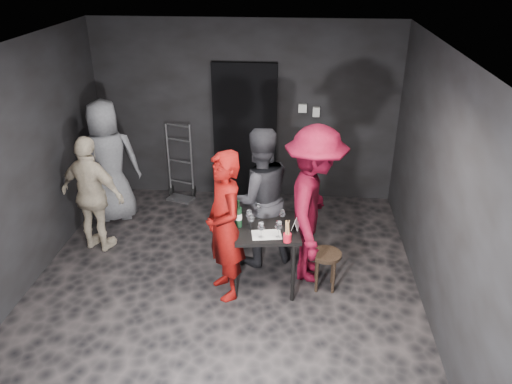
# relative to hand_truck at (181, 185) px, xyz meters

# --- Properties ---
(floor) EXTENTS (4.50, 5.00, 0.02)m
(floor) POSITION_rel_hand_truck_xyz_m (1.00, -2.27, -0.22)
(floor) COLOR black
(floor) RESTS_ON ground
(ceiling) EXTENTS (4.50, 5.00, 0.02)m
(ceiling) POSITION_rel_hand_truck_xyz_m (1.00, -2.27, 2.48)
(ceiling) COLOR silver
(ceiling) RESTS_ON ground
(wall_back) EXTENTS (4.50, 0.04, 2.70)m
(wall_back) POSITION_rel_hand_truck_xyz_m (1.00, 0.23, 1.13)
(wall_back) COLOR black
(wall_back) RESTS_ON ground
(wall_front) EXTENTS (4.50, 0.04, 2.70)m
(wall_front) POSITION_rel_hand_truck_xyz_m (1.00, -4.77, 1.13)
(wall_front) COLOR black
(wall_front) RESTS_ON ground
(wall_left) EXTENTS (0.04, 5.00, 2.70)m
(wall_left) POSITION_rel_hand_truck_xyz_m (-1.25, -2.27, 1.13)
(wall_left) COLOR black
(wall_left) RESTS_ON ground
(wall_right) EXTENTS (0.04, 5.00, 2.70)m
(wall_right) POSITION_rel_hand_truck_xyz_m (3.25, -2.27, 1.13)
(wall_right) COLOR black
(wall_right) RESTS_ON ground
(doorway) EXTENTS (0.95, 0.10, 2.10)m
(doorway) POSITION_rel_hand_truck_xyz_m (1.00, 0.17, 0.83)
(doorway) COLOR black
(doorway) RESTS_ON ground
(wallbox_upper) EXTENTS (0.12, 0.06, 0.12)m
(wallbox_upper) POSITION_rel_hand_truck_xyz_m (1.85, 0.18, 1.23)
(wallbox_upper) COLOR #B7B7B2
(wallbox_upper) RESTS_ON wall_back
(wallbox_lower) EXTENTS (0.10, 0.06, 0.14)m
(wallbox_lower) POSITION_rel_hand_truck_xyz_m (2.05, 0.18, 1.18)
(wallbox_lower) COLOR #B7B7B2
(wallbox_lower) RESTS_ON wall_back
(hand_truck) EXTENTS (0.40, 0.34, 1.20)m
(hand_truck) POSITION_rel_hand_truck_xyz_m (0.00, 0.00, 0.00)
(hand_truck) COLOR #B2B2B7
(hand_truck) RESTS_ON floor
(tasting_table) EXTENTS (0.72, 0.72, 0.75)m
(tasting_table) POSITION_rel_hand_truck_xyz_m (1.48, -2.09, 0.43)
(tasting_table) COLOR black
(tasting_table) RESTS_ON floor
(stool) EXTENTS (0.35, 0.35, 0.47)m
(stool) POSITION_rel_hand_truck_xyz_m (2.16, -2.14, 0.16)
(stool) COLOR black
(stool) RESTS_ON floor
(server_red) EXTENTS (0.76, 0.86, 1.98)m
(server_red) POSITION_rel_hand_truck_xyz_m (1.04, -2.32, 0.77)
(server_red) COLOR maroon
(server_red) RESTS_ON floor
(woman_black) EXTENTS (1.13, 0.88, 2.04)m
(woman_black) POSITION_rel_hand_truck_xyz_m (1.35, -1.62, 0.80)
(woman_black) COLOR #25252A
(woman_black) RESTS_ON floor
(man_maroon) EXTENTS (0.84, 1.57, 2.35)m
(man_maroon) POSITION_rel_hand_truck_xyz_m (2.00, -1.89, 0.96)
(man_maroon) COLOR #5B071A
(man_maroon) RESTS_ON floor
(bystander_cream) EXTENTS (1.01, 0.68, 1.58)m
(bystander_cream) POSITION_rel_hand_truck_xyz_m (-0.75, -1.53, 0.57)
(bystander_cream) COLOR beige
(bystander_cream) RESTS_ON floor
(bystander_grey) EXTENTS (1.13, 0.84, 2.06)m
(bystander_grey) POSITION_rel_hand_truck_xyz_m (-0.83, -0.72, 0.81)
(bystander_grey) COLOR slate
(bystander_grey) RESTS_ON floor
(tasting_mat) EXTENTS (0.35, 0.26, 0.00)m
(tasting_mat) POSITION_rel_hand_truck_xyz_m (1.49, -2.27, 0.53)
(tasting_mat) COLOR white
(tasting_mat) RESTS_ON tasting_table
(wine_glass_a) EXTENTS (0.09, 0.09, 0.20)m
(wine_glass_a) POSITION_rel_hand_truck_xyz_m (1.31, -2.15, 0.63)
(wine_glass_a) COLOR white
(wine_glass_a) RESTS_ON tasting_table
(wine_glass_b) EXTENTS (0.10, 0.10, 0.20)m
(wine_glass_b) POSITION_rel_hand_truck_xyz_m (1.28, -2.06, 0.63)
(wine_glass_b) COLOR white
(wine_glass_b) RESTS_ON tasting_table
(wine_glass_c) EXTENTS (0.09, 0.09, 0.21)m
(wine_glass_c) POSITION_rel_hand_truck_xyz_m (1.37, -1.91, 0.64)
(wine_glass_c) COLOR white
(wine_glass_c) RESTS_ON tasting_table
(wine_glass_d) EXTENTS (0.09, 0.09, 0.20)m
(wine_glass_d) POSITION_rel_hand_truck_xyz_m (1.44, -2.32, 0.63)
(wine_glass_d) COLOR white
(wine_glass_d) RESTS_ON tasting_table
(wine_glass_e) EXTENTS (0.10, 0.10, 0.21)m
(wine_glass_e) POSITION_rel_hand_truck_xyz_m (1.62, -2.30, 0.64)
(wine_glass_e) COLOR white
(wine_glass_e) RESTS_ON tasting_table
(wine_glass_f) EXTENTS (0.09, 0.09, 0.18)m
(wine_glass_f) POSITION_rel_hand_truck_xyz_m (1.65, -2.00, 0.62)
(wine_glass_f) COLOR white
(wine_glass_f) RESTS_ON tasting_table
(wine_bottle) EXTENTS (0.08, 0.08, 0.33)m
(wine_bottle) POSITION_rel_hand_truck_xyz_m (1.17, -2.10, 0.66)
(wine_bottle) COLOR black
(wine_bottle) RESTS_ON tasting_table
(breadstick_cup) EXTENTS (0.09, 0.09, 0.27)m
(breadstick_cup) POSITION_rel_hand_truck_xyz_m (1.72, -2.38, 0.65)
(breadstick_cup) COLOR red
(breadstick_cup) RESTS_ON tasting_table
(reserved_card) EXTENTS (0.10, 0.15, 0.11)m
(reserved_card) POSITION_rel_hand_truck_xyz_m (1.79, -2.10, 0.58)
(reserved_card) COLOR white
(reserved_card) RESTS_ON tasting_table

